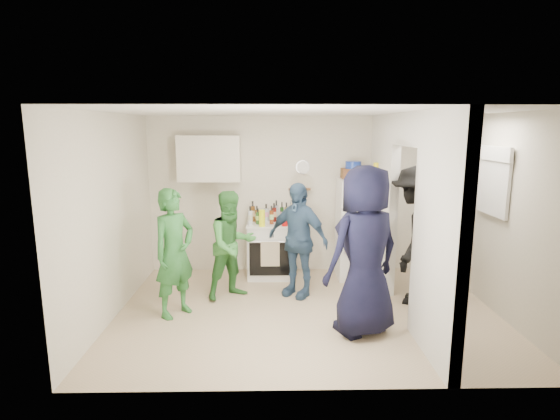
# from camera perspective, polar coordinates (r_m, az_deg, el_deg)

# --- Properties ---
(floor) EXTENTS (4.80, 4.80, 0.00)m
(floor) POSITION_cam_1_polar(r_m,az_deg,el_deg) (5.75, 3.51, -13.09)
(floor) COLOR tan
(floor) RESTS_ON ground
(wall_back) EXTENTS (4.80, 0.00, 4.80)m
(wall_back) POSITION_cam_1_polar(r_m,az_deg,el_deg) (7.04, 2.53, 1.99)
(wall_back) COLOR silver
(wall_back) RESTS_ON floor
(wall_front) EXTENTS (4.80, 0.00, 4.80)m
(wall_front) POSITION_cam_1_polar(r_m,az_deg,el_deg) (3.72, 5.80, -6.02)
(wall_front) COLOR silver
(wall_front) RESTS_ON floor
(wall_left) EXTENTS (0.00, 3.40, 3.40)m
(wall_left) POSITION_cam_1_polar(r_m,az_deg,el_deg) (5.69, -21.18, -0.82)
(wall_left) COLOR silver
(wall_left) RESTS_ON floor
(wall_right) EXTENTS (0.00, 3.40, 3.40)m
(wall_right) POSITION_cam_1_polar(r_m,az_deg,el_deg) (6.06, 26.93, -0.62)
(wall_right) COLOR silver
(wall_right) RESTS_ON floor
(ceiling) EXTENTS (4.80, 4.80, 0.00)m
(ceiling) POSITION_cam_1_polar(r_m,az_deg,el_deg) (5.26, 3.83, 12.68)
(ceiling) COLOR white
(ceiling) RESTS_ON wall_back
(partition_pier_back) EXTENTS (0.12, 1.20, 2.50)m
(partition_pier_back) POSITION_cam_1_polar(r_m,az_deg,el_deg) (6.63, 13.26, 1.17)
(partition_pier_back) COLOR silver
(partition_pier_back) RESTS_ON floor
(partition_pier_front) EXTENTS (0.12, 1.20, 2.50)m
(partition_pier_front) POSITION_cam_1_polar(r_m,az_deg,el_deg) (4.58, 19.99, -3.44)
(partition_pier_front) COLOR silver
(partition_pier_front) RESTS_ON floor
(partition_header) EXTENTS (0.12, 1.00, 0.40)m
(partition_header) POSITION_cam_1_polar(r_m,az_deg,el_deg) (5.49, 16.58, 10.10)
(partition_header) COLOR silver
(partition_header) RESTS_ON partition_pier_back
(stove) EXTENTS (0.72, 0.60, 0.86)m
(stove) POSITION_cam_1_polar(r_m,az_deg,el_deg) (6.87, -1.28, -5.22)
(stove) COLOR white
(stove) RESTS_ON floor
(upper_cabinet) EXTENTS (0.95, 0.34, 0.70)m
(upper_cabinet) POSITION_cam_1_polar(r_m,az_deg,el_deg) (6.84, -9.19, 6.67)
(upper_cabinet) COLOR silver
(upper_cabinet) RESTS_ON wall_back
(fridge) EXTENTS (0.64, 0.62, 1.55)m
(fridge) POSITION_cam_1_polar(r_m,az_deg,el_deg) (6.89, 10.18, -2.38)
(fridge) COLOR white
(fridge) RESTS_ON floor
(wicker_basket) EXTENTS (0.35, 0.25, 0.15)m
(wicker_basket) POSITION_cam_1_polar(r_m,az_deg,el_deg) (6.78, 9.51, 4.74)
(wicker_basket) COLOR brown
(wicker_basket) RESTS_ON fridge
(blue_bowl) EXTENTS (0.24, 0.24, 0.11)m
(blue_bowl) POSITION_cam_1_polar(r_m,az_deg,el_deg) (6.77, 9.54, 5.83)
(blue_bowl) COLOR navy
(blue_bowl) RESTS_ON wicker_basket
(yellow_cup_stack_top) EXTENTS (0.09, 0.09, 0.25)m
(yellow_cup_stack_top) POSITION_cam_1_polar(r_m,az_deg,el_deg) (6.70, 12.46, 4.99)
(yellow_cup_stack_top) COLOR yellow
(yellow_cup_stack_top) RESTS_ON fridge
(wall_clock) EXTENTS (0.22, 0.02, 0.22)m
(wall_clock) POSITION_cam_1_polar(r_m,az_deg,el_deg) (6.96, 2.99, 5.62)
(wall_clock) COLOR white
(wall_clock) RESTS_ON wall_back
(spice_shelf) EXTENTS (0.35, 0.08, 0.03)m
(spice_shelf) POSITION_cam_1_polar(r_m,az_deg,el_deg) (6.97, 2.56, 2.73)
(spice_shelf) COLOR olive
(spice_shelf) RESTS_ON wall_back
(nook_window) EXTENTS (0.03, 0.70, 0.80)m
(nook_window) POSITION_cam_1_polar(r_m,az_deg,el_deg) (6.16, 26.22, 3.40)
(nook_window) COLOR black
(nook_window) RESTS_ON wall_right
(nook_window_frame) EXTENTS (0.04, 0.76, 0.86)m
(nook_window_frame) POSITION_cam_1_polar(r_m,az_deg,el_deg) (6.16, 26.09, 3.40)
(nook_window_frame) COLOR white
(nook_window_frame) RESTS_ON wall_right
(nook_valance) EXTENTS (0.04, 0.82, 0.18)m
(nook_valance) POSITION_cam_1_polar(r_m,az_deg,el_deg) (6.12, 26.16, 6.65)
(nook_valance) COLOR white
(nook_valance) RESTS_ON wall_right
(yellow_cup_stack_stove) EXTENTS (0.09, 0.09, 0.25)m
(yellow_cup_stack_stove) POSITION_cam_1_polar(r_m,az_deg,el_deg) (6.53, -2.36, -1.07)
(yellow_cup_stack_stove) COLOR #F1FF15
(yellow_cup_stack_stove) RESTS_ON stove
(red_cup) EXTENTS (0.09, 0.09, 0.12)m
(red_cup) POSITION_cam_1_polar(r_m,az_deg,el_deg) (6.56, 0.62, -1.57)
(red_cup) COLOR red
(red_cup) RESTS_ON stove
(person_green_left) EXTENTS (0.67, 0.70, 1.60)m
(person_green_left) POSITION_cam_1_polar(r_m,az_deg,el_deg) (5.54, -13.63, -5.47)
(person_green_left) COLOR #317A3A
(person_green_left) RESTS_ON floor
(person_green_center) EXTENTS (0.91, 0.87, 1.49)m
(person_green_center) POSITION_cam_1_polar(r_m,az_deg,el_deg) (6.00, -6.26, -4.56)
(person_green_center) COLOR #408B3D
(person_green_center) RESTS_ON floor
(person_denim) EXTENTS (0.99, 0.86, 1.59)m
(person_denim) POSITION_cam_1_polar(r_m,az_deg,el_deg) (6.03, 2.28, -3.91)
(person_denim) COLOR #345072
(person_denim) RESTS_ON floor
(person_navy) EXTENTS (1.12, 0.98, 1.93)m
(person_navy) POSITION_cam_1_polar(r_m,az_deg,el_deg) (4.97, 10.99, -5.31)
(person_navy) COLOR black
(person_navy) RESTS_ON floor
(person_nook) EXTENTS (1.14, 1.37, 1.84)m
(person_nook) POSITION_cam_1_polar(r_m,az_deg,el_deg) (6.04, 17.23, -3.16)
(person_nook) COLOR black
(person_nook) RESTS_ON floor
(bottle_a) EXTENTS (0.07, 0.07, 0.32)m
(bottle_a) POSITION_cam_1_polar(r_m,az_deg,el_deg) (6.88, -3.58, -0.17)
(bottle_a) COLOR brown
(bottle_a) RESTS_ON stove
(bottle_b) EXTENTS (0.06, 0.06, 0.25)m
(bottle_b) POSITION_cam_1_polar(r_m,az_deg,el_deg) (6.67, -2.91, -0.82)
(bottle_b) COLOR #26541C
(bottle_b) RESTS_ON stove
(bottle_c) EXTENTS (0.07, 0.07, 0.27)m
(bottle_c) POSITION_cam_1_polar(r_m,az_deg,el_deg) (6.90, -1.82, -0.33)
(bottle_c) COLOR silver
(bottle_c) RESTS_ON stove
(bottle_d) EXTENTS (0.06, 0.06, 0.28)m
(bottle_d) POSITION_cam_1_polar(r_m,az_deg,el_deg) (6.68, -1.11, -0.65)
(bottle_d) COLOR maroon
(bottle_d) RESTS_ON stove
(bottle_e) EXTENTS (0.07, 0.07, 0.33)m
(bottle_e) POSITION_cam_1_polar(r_m,az_deg,el_deg) (6.91, -0.48, -0.07)
(bottle_e) COLOR #9EA4AF
(bottle_e) RESTS_ON stove
(bottle_f) EXTENTS (0.06, 0.06, 0.32)m
(bottle_f) POSITION_cam_1_polar(r_m,az_deg,el_deg) (6.77, 0.25, -0.31)
(bottle_f) COLOR #163613
(bottle_f) RESTS_ON stove
(bottle_g) EXTENTS (0.06, 0.06, 0.30)m
(bottle_g) POSITION_cam_1_polar(r_m,az_deg,el_deg) (6.87, 0.84, -0.25)
(bottle_g) COLOR olive
(bottle_g) RESTS_ON stove
(bottle_h) EXTENTS (0.07, 0.07, 0.29)m
(bottle_h) POSITION_cam_1_polar(r_m,az_deg,el_deg) (6.63, -3.91, -0.72)
(bottle_h) COLOR silver
(bottle_h) RESTS_ON stove
(bottle_i) EXTENTS (0.07, 0.07, 0.29)m
(bottle_i) POSITION_cam_1_polar(r_m,az_deg,el_deg) (6.86, -0.78, -0.30)
(bottle_i) COLOR #59130F
(bottle_i) RESTS_ON stove
(bottle_j) EXTENTS (0.07, 0.07, 0.24)m
(bottle_j) POSITION_cam_1_polar(r_m,az_deg,el_deg) (6.67, 1.35, -0.84)
(bottle_j) COLOR #23682B
(bottle_j) RESTS_ON stove
(bottle_k) EXTENTS (0.06, 0.06, 0.27)m
(bottle_k) POSITION_cam_1_polar(r_m,az_deg,el_deg) (6.78, -3.03, -0.56)
(bottle_k) COLOR brown
(bottle_k) RESTS_ON stove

